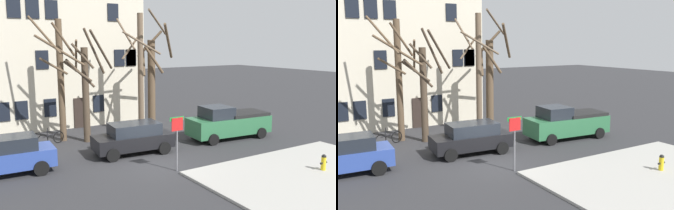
# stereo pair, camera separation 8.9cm
# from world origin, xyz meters

# --- Properties ---
(ground_plane) EXTENTS (120.00, 120.00, 0.00)m
(ground_plane) POSITION_xyz_m (0.00, 0.00, 0.00)
(ground_plane) COLOR #2D2D30
(sidewalk_slab) EXTENTS (9.97, 7.06, 0.12)m
(sidewalk_slab) POSITION_xyz_m (5.34, -5.34, 0.06)
(sidewalk_slab) COLOR #A8A59E
(sidewalk_slab) RESTS_ON ground_plane
(building_main) EXTENTS (12.45, 7.51, 11.72)m
(building_main) POSITION_xyz_m (-1.31, 13.17, 5.95)
(building_main) COLOR beige
(building_main) RESTS_ON ground_plane
(tree_bare_near) EXTENTS (2.87, 2.37, 7.40)m
(tree_bare_near) POSITION_xyz_m (-2.50, 6.64, 3.97)
(tree_bare_near) COLOR brown
(tree_bare_near) RESTS_ON ground_plane
(tree_bare_mid) EXTENTS (2.94, 1.88, 6.70)m
(tree_bare_mid) POSITION_xyz_m (-1.30, 5.64, 3.27)
(tree_bare_mid) COLOR #4C3D2D
(tree_bare_mid) RESTS_ON ground_plane
(tree_bare_far) EXTENTS (3.34, 2.82, 7.88)m
(tree_bare_far) POSITION_xyz_m (2.50, 6.07, 4.23)
(tree_bare_far) COLOR brown
(tree_bare_far) RESTS_ON ground_plane
(tree_bare_end) EXTENTS (2.54, 2.91, 7.11)m
(tree_bare_end) POSITION_xyz_m (3.59, 6.50, 3.42)
(tree_bare_end) COLOR brown
(tree_bare_end) RESTS_ON ground_plane
(car_blue_wagon) EXTENTS (4.64, 2.09, 1.74)m
(car_blue_wagon) POSITION_xyz_m (-6.50, 2.21, 0.91)
(car_blue_wagon) COLOR #2D4799
(car_blue_wagon) RESTS_ON ground_plane
(car_black_wagon) EXTENTS (4.35, 2.29, 1.66)m
(car_black_wagon) POSITION_xyz_m (0.01, 2.17, 0.87)
(car_black_wagon) COLOR black
(car_black_wagon) RESTS_ON ground_plane
(pickup_truck_green) EXTENTS (5.37, 2.50, 2.07)m
(pickup_truck_green) POSITION_xyz_m (6.45, 1.97, 1.00)
(pickup_truck_green) COLOR #2D6B42
(pickup_truck_green) RESTS_ON ground_plane
(fire_hydrant) EXTENTS (0.42, 0.22, 0.74)m
(fire_hydrant) POSITION_xyz_m (6.11, -5.07, 0.50)
(fire_hydrant) COLOR gold
(fire_hydrant) RESTS_ON sidewalk_slab
(street_sign_pole) EXTENTS (0.76, 0.07, 2.56)m
(street_sign_pole) POSITION_xyz_m (0.49, -1.39, 1.80)
(street_sign_pole) COLOR slate
(street_sign_pole) RESTS_ON ground_plane
(bicycle_leaning) EXTENTS (1.69, 0.56, 1.03)m
(bicycle_leaning) POSITION_xyz_m (-3.36, 6.23, 0.37)
(bicycle_leaning) COLOR black
(bicycle_leaning) RESTS_ON ground_plane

